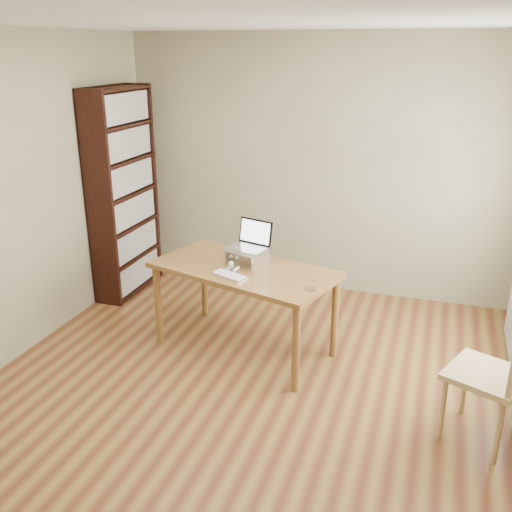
{
  "coord_description": "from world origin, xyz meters",
  "views": [
    {
      "loc": [
        1.24,
        -3.38,
        2.46
      ],
      "look_at": [
        -0.13,
        0.69,
        0.87
      ],
      "focal_mm": 40.0,
      "sensor_mm": 36.0,
      "label": 1
    }
  ],
  "objects": [
    {
      "name": "laptop_stand",
      "position": [
        -0.24,
        0.79,
        0.83
      ],
      "size": [
        0.32,
        0.25,
        0.13
      ],
      "rotation": [
        0.0,
        0.0,
        -0.28
      ],
      "color": "silver",
      "rests_on": "desk"
    },
    {
      "name": "cat",
      "position": [
        -0.27,
        0.83,
        0.81
      ],
      "size": [
        0.23,
        0.47,
        0.14
      ],
      "rotation": [
        0.0,
        0.0,
        -0.2
      ],
      "color": "#453C36",
      "rests_on": "desk"
    },
    {
      "name": "room",
      "position": [
        0.03,
        0.01,
        1.3
      ],
      "size": [
        4.04,
        4.54,
        2.64
      ],
      "color": "#572A17",
      "rests_on": "ground"
    },
    {
      "name": "coaster",
      "position": [
        0.39,
        0.45,
        0.75
      ],
      "size": [
        0.09,
        0.09,
        0.01
      ],
      "primitive_type": "cylinder",
      "color": "brown",
      "rests_on": "desk"
    },
    {
      "name": "bookshelf",
      "position": [
        -1.83,
        1.55,
        1.05
      ],
      "size": [
        0.3,
        0.9,
        2.1
      ],
      "color": "black",
      "rests_on": "ground"
    },
    {
      "name": "laptop",
      "position": [
        -0.24,
        0.85,
        0.94
      ],
      "size": [
        0.36,
        0.34,
        0.22
      ],
      "rotation": [
        0.0,
        0.0,
        -0.28
      ],
      "color": "silver",
      "rests_on": "laptop_stand"
    },
    {
      "name": "desk",
      "position": [
        -0.24,
        0.71,
        0.66
      ],
      "size": [
        1.65,
        1.13,
        0.75
      ],
      "rotation": [
        0.0,
        0.0,
        -0.28
      ],
      "color": "brown",
      "rests_on": "ground"
    },
    {
      "name": "chair",
      "position": [
        1.71,
        0.08,
        0.55
      ],
      "size": [
        0.59,
        0.59,
        1.01
      ],
      "rotation": [
        0.0,
        0.0,
        -0.4
      ],
      "color": "tan",
      "rests_on": "ground"
    },
    {
      "name": "keyboard",
      "position": [
        -0.28,
        0.49,
        0.76
      ],
      "size": [
        0.32,
        0.23,
        0.02
      ],
      "rotation": [
        0.0,
        0.0,
        -0.38
      ],
      "color": "silver",
      "rests_on": "desk"
    }
  ]
}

